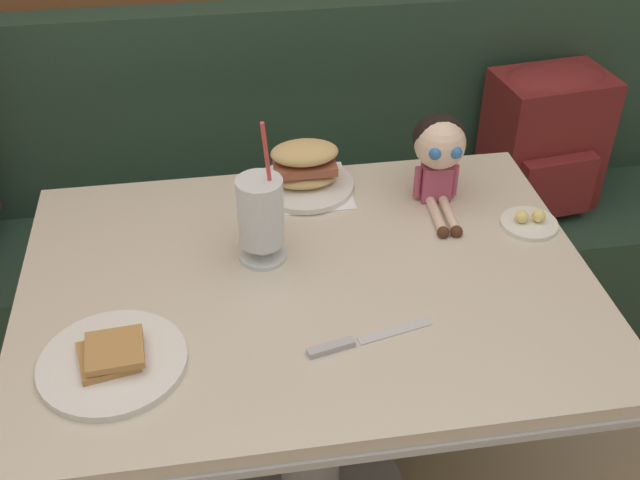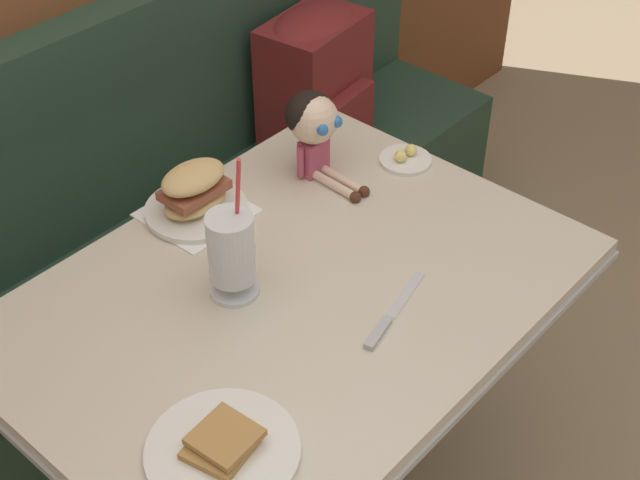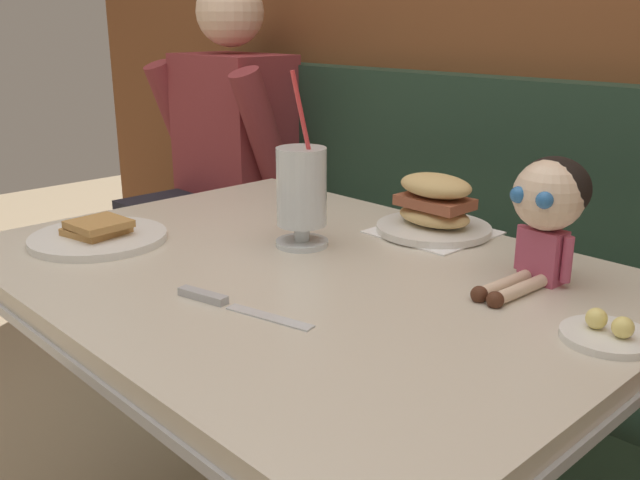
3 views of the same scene
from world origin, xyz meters
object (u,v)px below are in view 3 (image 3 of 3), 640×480
object	(u,v)px
butter_knife	(220,301)
sandwich_plate	(434,210)
butter_saucer	(608,333)
seated_doll	(548,202)
toast_plate	(99,235)
milkshake_glass	(302,192)
diner_patron	(225,147)

from	to	relation	value
butter_knife	sandwich_plate	bearing A→B (deg)	90.64
sandwich_plate	butter_saucer	xyz separation A→B (m)	(0.45, -0.22, -0.04)
sandwich_plate	seated_doll	size ratio (longest dim) A/B	1.00
butter_saucer	seated_doll	xyz separation A→B (m)	(-0.17, 0.13, 0.12)
butter_saucer	toast_plate	bearing A→B (deg)	-161.78
sandwich_plate	butter_knife	xyz separation A→B (m)	(0.01, -0.51, -0.04)
seated_doll	sandwich_plate	bearing A→B (deg)	162.91
milkshake_glass	butter_knife	size ratio (longest dim) A/B	1.35
butter_knife	diner_patron	size ratio (longest dim) A/B	0.29
toast_plate	seated_doll	bearing A→B (deg)	31.18
sandwich_plate	butter_saucer	bearing A→B (deg)	-25.75
butter_knife	toast_plate	bearing A→B (deg)	177.91
diner_patron	butter_saucer	bearing A→B (deg)	-17.94
milkshake_glass	seated_doll	bearing A→B (deg)	20.87
milkshake_glass	butter_knife	bearing A→B (deg)	-65.58
milkshake_glass	butter_knife	distance (m)	0.31
toast_plate	butter_knife	bearing A→B (deg)	-2.09
toast_plate	diner_patron	size ratio (longest dim) A/B	0.31
seated_doll	butter_knife	bearing A→B (deg)	-122.77
toast_plate	sandwich_plate	size ratio (longest dim) A/B	1.14
diner_patron	seated_doll	bearing A→B (deg)	-14.93
toast_plate	butter_saucer	world-z (taller)	toast_plate
seated_doll	diner_patron	size ratio (longest dim) A/B	0.27
toast_plate	butter_saucer	xyz separation A→B (m)	(0.84, 0.28, -0.00)
sandwich_plate	seated_doll	distance (m)	0.30
diner_patron	milkshake_glass	bearing A→B (deg)	-28.54
milkshake_glass	diner_patron	size ratio (longest dim) A/B	0.39
milkshake_glass	sandwich_plate	bearing A→B (deg)	63.49
butter_knife	diner_patron	distance (m)	1.30
toast_plate	diner_patron	bearing A→B (deg)	130.38
milkshake_glass	sandwich_plate	distance (m)	0.27
toast_plate	butter_saucer	size ratio (longest dim) A/B	2.08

